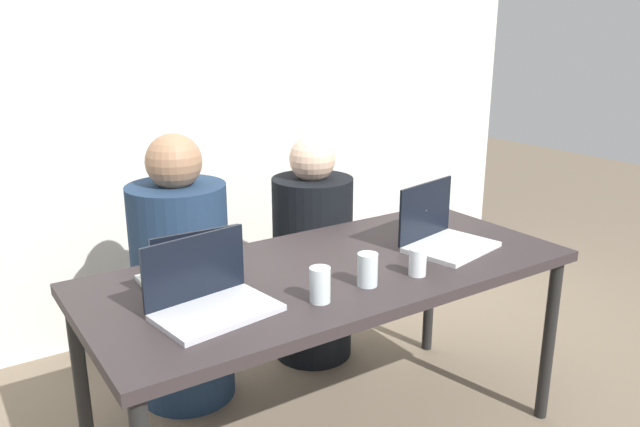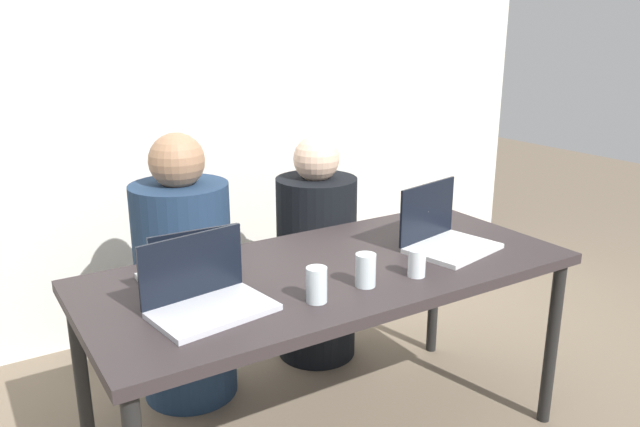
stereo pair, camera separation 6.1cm
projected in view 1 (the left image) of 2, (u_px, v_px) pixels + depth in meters
name	position (u px, v px, depth m)	size (l,w,h in m)	color
back_wall	(180.00, 97.00, 3.21)	(4.59, 0.10, 2.45)	silver
desk	(332.00, 282.00, 2.27)	(1.77, 0.80, 0.74)	#2E2728
person_on_left	(182.00, 285.00, 2.65)	(0.47, 0.47, 1.17)	#1D314B
person_on_right	(313.00, 261.00, 3.01)	(0.39, 0.39, 1.10)	black
laptop_back_left	(191.00, 272.00, 2.08)	(0.31, 0.25, 0.21)	silver
laptop_front_right	(442.00, 234.00, 2.44)	(0.38, 0.32, 0.25)	silver
laptop_front_left	(209.00, 296.00, 1.89)	(0.38, 0.28, 0.22)	silver
water_glass_left	(320.00, 287.00, 1.95)	(0.07, 0.07, 0.11)	silver
water_glass_right	(418.00, 264.00, 2.16)	(0.06, 0.06, 0.10)	white
water_glass_center	(368.00, 272.00, 2.08)	(0.07, 0.07, 0.11)	silver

